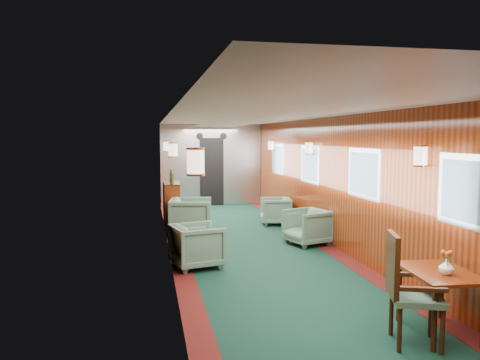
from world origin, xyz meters
The scene contains 12 objects.
room centered at (0.00, 0.00, 1.63)m, with size 12.00×12.10×2.40m.
bulkhead centered at (0.00, 5.91, 1.18)m, with size 2.98×0.17×2.39m.
windows_right centered at (1.49, 0.25, 1.45)m, with size 0.02×8.60×0.80m.
wall_sconces centered at (0.00, 0.57, 1.79)m, with size 2.97×7.97×0.25m.
dining_table centered at (1.07, -3.63, 0.56)m, with size 0.70×0.94×0.66m.
side_chair centered at (0.61, -3.79, 0.60)m, with size 0.61×0.63×1.10m.
credenza centered at (-1.34, 2.77, 0.51)m, with size 0.35×1.13×1.29m.
flower_vase centered at (1.06, -3.76, 0.74)m, with size 0.15×0.15×0.15m, color white.
armchair_left_near centered at (-1.10, -0.67, 0.34)m, with size 0.72×0.74×0.68m, color #1E4738.
armchair_left_far centered at (-0.99, 1.69, 0.39)m, with size 0.83×0.86×0.78m, color #1E4738.
armchair_right_near centered at (1.09, 0.46, 0.34)m, with size 0.72×0.74×0.67m, color #1E4738.
armchair_right_far centered at (1.05, 2.57, 0.31)m, with size 0.67×0.68×0.62m, color #1E4738.
Camera 1 is at (-1.83, -7.82, 2.03)m, focal length 35.00 mm.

